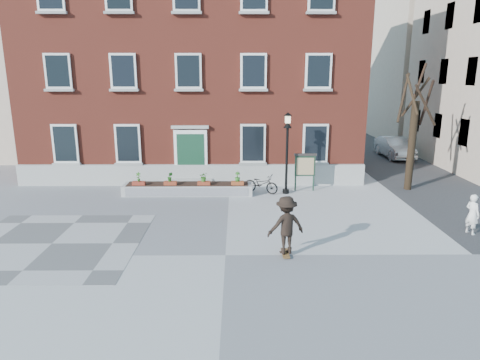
{
  "coord_description": "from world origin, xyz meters",
  "views": [
    {
      "loc": [
        0.37,
        -12.77,
        5.7
      ],
      "look_at": [
        0.5,
        4.0,
        1.5
      ],
      "focal_mm": 32.0,
      "sensor_mm": 36.0,
      "label": 1
    }
  ],
  "objects_px": {
    "bicycle": "(261,184)",
    "lamp_post": "(287,142)",
    "skateboarder": "(286,225)",
    "parked_car": "(395,147)",
    "notice_board": "(305,166)",
    "bystander": "(472,214)"
  },
  "relations": [
    {
      "from": "skateboarder",
      "to": "parked_car",
      "type": "bearing_deg",
      "value": 60.21
    },
    {
      "from": "bystander",
      "to": "skateboarder",
      "type": "height_order",
      "value": "skateboarder"
    },
    {
      "from": "bicycle",
      "to": "bystander",
      "type": "xyz_separation_m",
      "value": [
        7.34,
        -5.56,
        0.29
      ]
    },
    {
      "from": "parked_car",
      "to": "bicycle",
      "type": "bearing_deg",
      "value": -139.09
    },
    {
      "from": "parked_car",
      "to": "notice_board",
      "type": "relative_size",
      "value": 2.3
    },
    {
      "from": "bystander",
      "to": "parked_car",
      "type": "bearing_deg",
      "value": -31.1
    },
    {
      "from": "notice_board",
      "to": "skateboarder",
      "type": "bearing_deg",
      "value": -103.05
    },
    {
      "from": "bicycle",
      "to": "skateboarder",
      "type": "bearing_deg",
      "value": -149.3
    },
    {
      "from": "notice_board",
      "to": "bystander",
      "type": "bearing_deg",
      "value": -49.12
    },
    {
      "from": "bystander",
      "to": "lamp_post",
      "type": "distance_m",
      "value": 8.4
    },
    {
      "from": "bystander",
      "to": "lamp_post",
      "type": "height_order",
      "value": "lamp_post"
    },
    {
      "from": "bystander",
      "to": "notice_board",
      "type": "distance_m",
      "value": 7.9
    },
    {
      "from": "parked_car",
      "to": "lamp_post",
      "type": "xyz_separation_m",
      "value": [
        -8.54,
        -9.08,
        1.83
      ]
    },
    {
      "from": "bicycle",
      "to": "notice_board",
      "type": "bearing_deg",
      "value": -51.85
    },
    {
      "from": "lamp_post",
      "to": "skateboarder",
      "type": "xyz_separation_m",
      "value": [
        -0.83,
        -7.29,
        -1.52
      ]
    },
    {
      "from": "parked_car",
      "to": "skateboarder",
      "type": "relative_size",
      "value": 2.19
    },
    {
      "from": "bystander",
      "to": "notice_board",
      "type": "xyz_separation_m",
      "value": [
        -5.16,
        5.96,
        0.52
      ]
    },
    {
      "from": "bicycle",
      "to": "skateboarder",
      "type": "distance_m",
      "value": 7.42
    },
    {
      "from": "bicycle",
      "to": "lamp_post",
      "type": "relative_size",
      "value": 0.45
    },
    {
      "from": "notice_board",
      "to": "skateboarder",
      "type": "xyz_separation_m",
      "value": [
        -1.81,
        -7.79,
        -0.25
      ]
    },
    {
      "from": "bicycle",
      "to": "lamp_post",
      "type": "xyz_separation_m",
      "value": [
        1.21,
        -0.1,
        2.08
      ]
    },
    {
      "from": "lamp_post",
      "to": "bicycle",
      "type": "bearing_deg",
      "value": 175.19
    }
  ]
}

